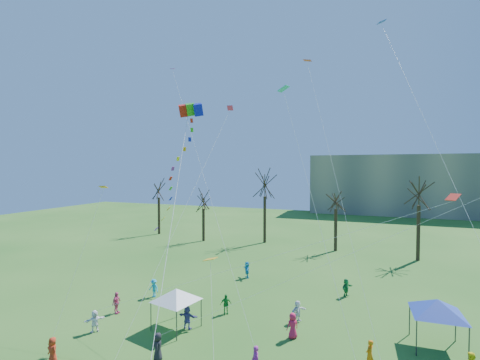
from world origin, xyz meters
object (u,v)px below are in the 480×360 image
at_px(canopy_tent_blue, 437,307).
at_px(distant_building, 437,185).
at_px(big_box_kite, 179,177).
at_px(canopy_tent_white, 176,295).

bearing_deg(canopy_tent_blue, distant_building, 80.17).
bearing_deg(big_box_kite, distant_building, 70.08).
distance_m(canopy_tent_white, canopy_tent_blue, 17.57).
relative_size(canopy_tent_white, canopy_tent_blue, 0.89).
distance_m(distant_building, canopy_tent_blue, 71.26).
distance_m(big_box_kite, canopy_tent_blue, 18.59).
bearing_deg(distant_building, canopy_tent_white, -111.72).
height_order(big_box_kite, canopy_tent_blue, big_box_kite).
xyz_separation_m(big_box_kite, canopy_tent_blue, (15.44, 6.03, -8.40)).
bearing_deg(distant_building, canopy_tent_blue, -99.83).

